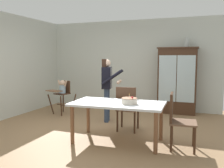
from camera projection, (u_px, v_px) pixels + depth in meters
ground_plane at (96, 131)px, 5.11m from camera, size 6.24×6.24×0.00m
wall_back at (130, 65)px, 7.42m from camera, size 5.32×0.06×2.70m
china_cabinet at (177, 80)px, 6.73m from camera, size 1.09×0.48×1.85m
ceramic_vase at (186, 43)px, 6.54m from camera, size 0.13×0.13×0.27m
high_chair_with_toddler at (62, 91)px, 6.66m from camera, size 0.73×0.80×0.95m
adult_person at (107, 82)px, 5.84m from camera, size 0.58×0.56×1.53m
dining_table at (118, 107)px, 4.42m from camera, size 1.71×0.94×0.74m
birthday_cake at (129, 101)px, 4.28m from camera, size 0.28×0.28×0.19m
dining_chair_far_side at (127, 106)px, 5.05m from camera, size 0.46×0.46×0.96m
dining_chair_right_end at (177, 117)px, 4.09m from camera, size 0.47×0.47×0.96m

